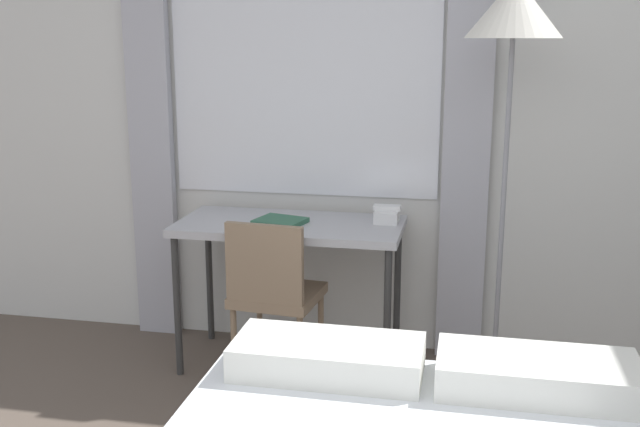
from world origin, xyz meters
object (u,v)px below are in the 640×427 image
(desk, at_px, (290,236))
(book, at_px, (280,221))
(standing_lamp, at_px, (513,36))
(telephone, at_px, (387,215))
(desk_chair, at_px, (273,289))

(desk, xyz_separation_m, book, (-0.04, -0.04, 0.08))
(standing_lamp, xyz_separation_m, telephone, (-0.56, 0.20, -0.88))
(desk, distance_m, standing_lamp, 1.44)
(desk, height_order, book, book)
(standing_lamp, bearing_deg, desk_chair, -172.63)
(book, bearing_deg, standing_lamp, -2.50)
(book, bearing_deg, desk, 42.27)
(desk, distance_m, desk_chair, 0.31)
(standing_lamp, xyz_separation_m, book, (-1.08, 0.05, -0.90))
(telephone, bearing_deg, standing_lamp, -19.27)
(desk, relative_size, standing_lamp, 0.59)
(desk, bearing_deg, desk_chair, -97.97)
(standing_lamp, distance_m, telephone, 1.06)
(desk, bearing_deg, standing_lamp, -4.65)
(desk_chair, distance_m, book, 0.35)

